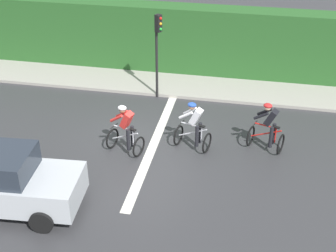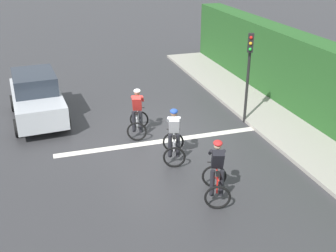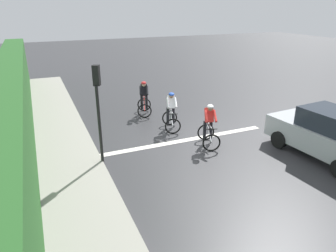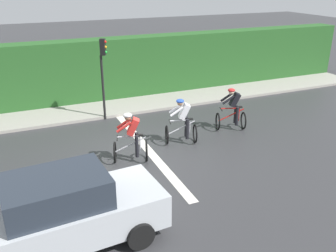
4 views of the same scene
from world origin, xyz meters
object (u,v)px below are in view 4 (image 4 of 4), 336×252
(cyclist_second, at_px, (182,122))
(traffic_light_near_crossing, at_px, (103,67))
(cyclist_lead, at_px, (232,110))
(cyclist_mid, at_px, (132,139))
(car_silver, at_px, (68,211))

(cyclist_second, height_order, traffic_light_near_crossing, traffic_light_near_crossing)
(cyclist_lead, bearing_deg, traffic_light_near_crossing, -125.21)
(cyclist_mid, xyz_separation_m, traffic_light_near_crossing, (-4.02, 0.18, 1.43))
(cyclist_lead, relative_size, cyclist_mid, 1.00)
(cyclist_mid, height_order, car_silver, car_silver)
(cyclist_lead, bearing_deg, cyclist_mid, -76.86)
(cyclist_lead, relative_size, car_silver, 0.39)
(car_silver, bearing_deg, cyclist_lead, 121.80)
(cyclist_second, height_order, car_silver, car_silver)
(cyclist_second, distance_m, cyclist_mid, 2.18)
(cyclist_second, relative_size, cyclist_mid, 1.00)
(cyclist_lead, height_order, cyclist_second, same)
(cyclist_lead, bearing_deg, cyclist_second, -80.24)
(car_silver, bearing_deg, cyclist_second, 130.26)
(cyclist_mid, xyz_separation_m, car_silver, (3.27, -2.51, 0.08))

